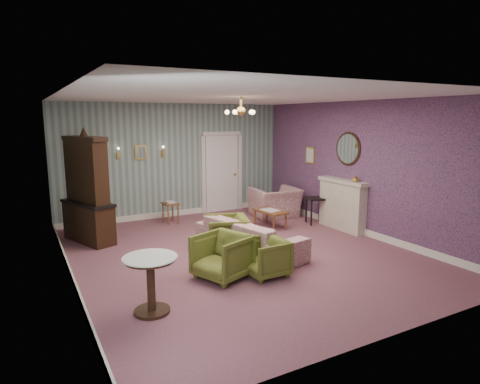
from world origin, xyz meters
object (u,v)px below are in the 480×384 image
pedestal_table (151,285)px  sofa_chintz (250,230)px  fireplace (342,205)px  olive_chair_b (222,254)px  olive_chair_a (265,256)px  side_table_black (316,211)px  dresser (86,187)px  coffee_table (270,219)px  wingback_chair (275,198)px  olive_chair_c (227,232)px

pedestal_table → sofa_chintz: bearing=32.6°
fireplace → pedestal_table: fireplace is taller
olive_chair_b → fireplace: 3.95m
olive_chair_a → sofa_chintz: bearing=161.6°
fireplace → side_table_black: 0.75m
dresser → olive_chair_a: bearing=-77.4°
olive_chair_a → pedestal_table: bearing=-80.0°
sofa_chintz → dresser: dresser is taller
olive_chair_a → coffee_table: bearing=144.6°
sofa_chintz → wingback_chair: (2.06, 2.23, 0.06)m
coffee_table → side_table_black: side_table_black is taller
olive_chair_a → fireplace: (3.06, 1.57, 0.24)m
sofa_chintz → side_table_black: bearing=-78.4°
fireplace → sofa_chintz: bearing=-170.2°
sofa_chintz → fireplace: 2.75m
coffee_table → side_table_black: 1.18m
dresser → side_table_black: size_ratio=3.55×
wingback_chair → pedestal_table: size_ratio=1.48×
olive_chair_a → dresser: bearing=-147.8°
sofa_chintz → wingback_chair: 3.04m
wingback_chair → fireplace: 1.88m
olive_chair_a → olive_chair_c: olive_chair_c is taller
olive_chair_a → wingback_chair: bearing=143.2°
fireplace → wingback_chair: bearing=110.4°
olive_chair_a → dresser: size_ratio=0.29×
dresser → pedestal_table: dresser is taller
wingback_chair → olive_chair_b: bearing=50.8°
olive_chair_a → dresser: 4.08m
coffee_table → olive_chair_a: bearing=-124.3°
olive_chair_c → side_table_black: bearing=126.2°
olive_chair_b → coffee_table: bearing=112.5°
wingback_chair → dresser: dresser is taller
fireplace → dresser: bearing=161.4°
sofa_chintz → olive_chair_a: bearing=149.7°
side_table_black → olive_chair_b: bearing=-150.1°
olive_chair_c → coffee_table: olive_chair_c is taller
olive_chair_b → sofa_chintz: 1.33m
olive_chair_c → side_table_black: size_ratio=1.20×
olive_chair_b → wingback_chair: 4.36m
olive_chair_b → pedestal_table: size_ratio=1.02×
olive_chair_b → side_table_black: bearing=98.7°
sofa_chintz → coffee_table: (1.35, 1.37, -0.23)m
coffee_table → pedestal_table: 4.68m
dresser → pedestal_table: (0.20, -3.74, -0.76)m
olive_chair_b → olive_chair_a: bearing=48.9°
coffee_table → pedestal_table: size_ratio=1.06×
olive_chair_b → wingback_chair: size_ratio=0.69×
olive_chair_c → wingback_chair: bearing=148.3°
olive_chair_a → fireplace: bearing=116.2°
wingback_chair → dresser: 4.64m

